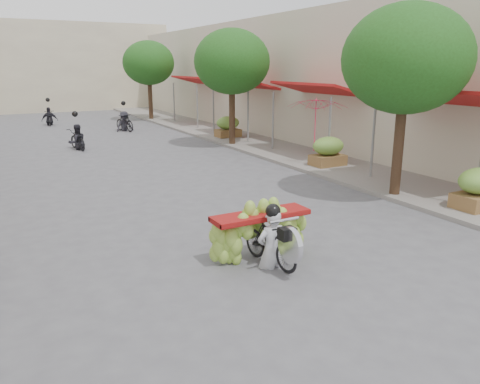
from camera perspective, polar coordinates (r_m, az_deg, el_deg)
name	(u,v)px	position (r m, az deg, el deg)	size (l,w,h in m)	color
ground	(336,302)	(7.80, 11.68, -12.99)	(120.00, 120.00, 0.00)	#5A595F
sidewalk_right	(251,139)	(23.53, 1.39, 6.43)	(4.00, 60.00, 0.12)	gray
shophouse_row_right	(345,78)	(25.33, 12.74, 13.38)	(9.77, 40.00, 6.00)	beige
far_building	(41,67)	(43.42, -23.08, 13.84)	(20.00, 6.00, 7.00)	beige
street_tree_near	(406,60)	(13.54, 19.60, 14.95)	(3.40, 3.40, 5.25)	#3A2719
street_tree_mid	(232,62)	(21.61, -1.01, 15.57)	(3.40, 3.40, 5.25)	#3A2719
street_tree_far	(149,63)	(32.73, -11.08, 15.17)	(3.40, 3.40, 5.25)	#3A2719
produce_crate_near	(479,185)	(13.25, 27.12, 0.73)	(1.20, 0.88, 1.16)	brown
produce_crate_mid	(328,149)	(17.26, 10.69, 5.16)	(1.20, 0.88, 1.16)	brown
produce_crate_far	(228,125)	(23.93, -1.48, 8.16)	(1.20, 0.88, 1.16)	brown
banana_motorbike	(266,228)	(8.81, 3.22, -4.40)	(2.20, 1.76, 2.03)	black
market_umbrella	(318,97)	(17.04, 9.45, 11.39)	(2.67, 2.67, 1.94)	red
pedestrian	(225,120)	(24.06, -1.84, 8.81)	(0.98, 0.85, 1.70)	silver
bg_motorbike_a	(77,133)	(22.11, -19.30, 6.83)	(0.86, 1.64, 1.95)	black
bg_motorbike_b	(124,116)	(27.64, -13.94, 8.93)	(1.17, 1.82, 1.95)	black
bg_motorbike_c	(49,112)	(31.87, -22.26, 8.99)	(1.03, 1.59, 1.95)	black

